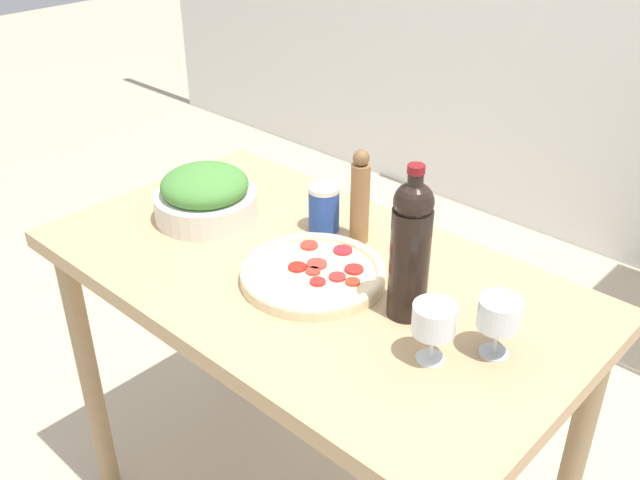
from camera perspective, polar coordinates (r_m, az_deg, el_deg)
prep_counter at (r=1.70m, az=-0.83°, el=-5.69°), size 1.28×0.72×0.90m
wine_bottle at (r=1.41m, az=7.24°, el=-0.57°), size 0.08×0.08×0.34m
wine_glass_near at (r=1.33m, az=9.10°, el=-6.48°), size 0.08×0.08×0.12m
wine_glass_far at (r=1.37m, az=14.14°, el=-5.92°), size 0.08×0.08×0.12m
pepper_mill at (r=1.69m, az=3.22°, el=3.35°), size 0.05×0.05×0.24m
salad_bowl at (r=1.84m, az=-9.14°, el=3.55°), size 0.26×0.26×0.14m
homemade_pizza at (r=1.58m, az=-0.54°, el=-2.66°), size 0.33×0.33×0.03m
salt_canister at (r=1.76m, az=0.32°, el=2.57°), size 0.08×0.08×0.12m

